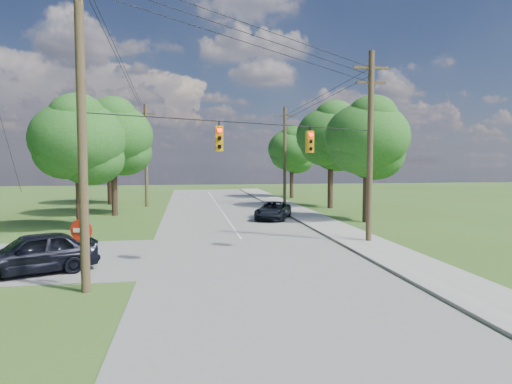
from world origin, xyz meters
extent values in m
plane|color=#38561C|center=(0.00, 0.00, 0.00)|extent=(140.00, 140.00, 0.00)
cube|color=gray|center=(2.00, 5.00, 0.01)|extent=(10.00, 100.00, 0.03)
cube|color=#AAA89F|center=(8.70, 5.00, 0.06)|extent=(2.60, 100.00, 0.12)
cylinder|color=brown|center=(-4.60, 0.40, 6.00)|extent=(0.32, 0.32, 12.00)
cylinder|color=brown|center=(8.90, 8.00, 5.25)|extent=(0.32, 0.32, 10.50)
cube|color=brown|center=(8.90, 8.00, 9.60)|extent=(2.00, 0.12, 0.14)
cube|color=brown|center=(8.90, 8.00, 8.80)|extent=(1.70, 0.12, 0.14)
cylinder|color=brown|center=(8.90, 30.00, 5.00)|extent=(0.32, 0.32, 10.00)
cube|color=brown|center=(8.90, 30.00, 9.10)|extent=(2.00, 0.12, 0.14)
cylinder|color=brown|center=(-5.00, 30.00, 5.00)|extent=(0.32, 0.32, 10.00)
cube|color=brown|center=(-5.00, 30.00, 9.10)|extent=(2.00, 0.12, 0.14)
cylinder|color=black|center=(2.15, 4.20, 10.35)|extent=(13.52, 7.63, 1.53)
cylinder|color=black|center=(2.15, 4.20, 9.95)|extent=(13.52, 7.63, 1.53)
cylinder|color=black|center=(2.15, 4.20, 9.55)|extent=(13.52, 7.63, 1.53)
cylinder|color=black|center=(8.90, 19.00, 9.35)|extent=(0.03, 22.00, 0.53)
cylinder|color=black|center=(-4.80, 15.20, 10.10)|extent=(0.43, 29.60, 2.03)
cylinder|color=black|center=(8.90, 19.00, 8.95)|extent=(0.03, 22.00, 0.53)
cylinder|color=black|center=(-4.80, 15.20, 9.70)|extent=(0.43, 29.60, 2.03)
cylinder|color=black|center=(2.15, 4.20, 6.20)|extent=(13.52, 7.63, 0.04)
cube|color=orange|center=(0.26, 3.02, 5.48)|extent=(0.32, 0.22, 1.05)
sphere|color=#FF0C05|center=(0.26, 2.88, 5.83)|extent=(0.17, 0.17, 0.17)
cube|color=orange|center=(0.26, 3.26, 5.48)|extent=(0.32, 0.22, 1.05)
sphere|color=#FF0C05|center=(0.26, 3.40, 5.83)|extent=(0.17, 0.17, 0.17)
cube|color=orange|center=(4.85, 5.60, 5.48)|extent=(0.32, 0.22, 1.05)
sphere|color=#FF0C05|center=(4.85, 5.46, 5.83)|extent=(0.17, 0.17, 0.17)
cube|color=orange|center=(4.85, 5.84, 5.48)|extent=(0.32, 0.22, 1.05)
sphere|color=#FF0C05|center=(4.85, 5.98, 5.83)|extent=(0.17, 0.17, 0.17)
cylinder|color=#3F2A1F|center=(-8.00, 15.00, 1.57)|extent=(0.45, 0.45, 3.15)
ellipsoid|color=#1B4C17|center=(-8.00, 15.00, 5.94)|extent=(6.00, 6.00, 4.92)
cylinder|color=#3F2A1F|center=(-7.00, 23.00, 1.75)|extent=(0.50, 0.50, 3.50)
ellipsoid|color=#1B4C17|center=(-7.00, 23.00, 6.60)|extent=(6.40, 6.40, 5.25)
cylinder|color=#3F2A1F|center=(-9.00, 33.00, 1.66)|extent=(0.48, 0.47, 3.32)
ellipsoid|color=#1B4C17|center=(-9.00, 33.00, 6.27)|extent=(6.00, 6.00, 4.92)
cylinder|color=#3F2A1F|center=(12.00, 16.00, 1.66)|extent=(0.48, 0.48, 3.32)
ellipsoid|color=#1B4C17|center=(12.00, 16.00, 6.27)|extent=(6.20, 6.20, 5.08)
cylinder|color=#3F2A1F|center=(12.50, 26.00, 1.84)|extent=(0.52, 0.52, 3.67)
ellipsoid|color=#1B4C17|center=(12.50, 26.00, 6.93)|extent=(6.60, 6.60, 5.41)
cylinder|color=#3F2A1F|center=(11.50, 38.00, 1.57)|extent=(0.45, 0.45, 3.15)
ellipsoid|color=#1B4C17|center=(11.50, 38.00, 5.94)|extent=(5.80, 5.80, 4.76)
imported|color=black|center=(-7.21, 3.27, 0.87)|extent=(5.32, 3.88, 1.68)
imported|color=black|center=(5.50, 18.50, 0.70)|extent=(3.85, 5.33, 1.35)
cylinder|color=#929497|center=(-4.84, 1.00, 1.21)|extent=(0.07, 0.07, 2.41)
cylinder|color=red|center=(-4.84, 1.00, 2.08)|extent=(0.81, 0.27, 0.83)
cube|color=white|center=(-4.84, 0.97, 2.08)|extent=(0.59, 0.20, 0.14)
camera|label=1|loc=(-1.10, -15.91, 4.59)|focal=32.00mm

